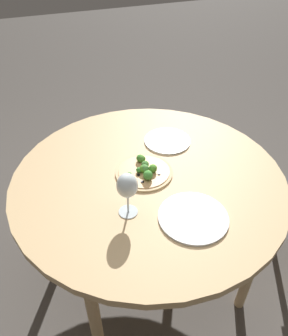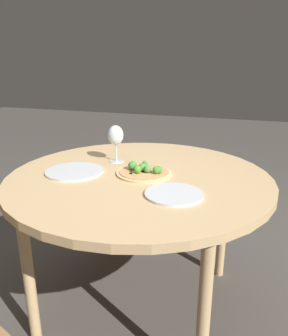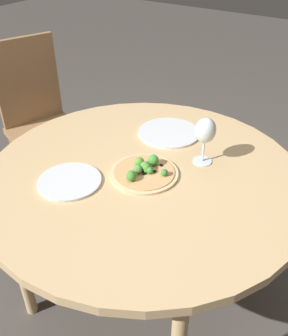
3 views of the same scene
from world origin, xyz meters
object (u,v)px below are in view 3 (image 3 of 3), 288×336
Objects in this scene: wine_glass at (205,132)px; plate_near at (70,181)px; plate_far at (169,133)px; chair at (40,119)px; pizza at (144,171)px.

wine_glass is 0.82× the size of plate_near.
wine_glass reaches higher than plate_far.
chair is 5.08× the size of wine_glass.
wine_glass is at bearing -78.74° from chair.
chair is 3.75× the size of pizza.
wine_glass is at bearing -125.86° from pizza.
pizza is at bearing 54.14° from wine_glass.
plate_far is at bearing -103.36° from plate_near.
plate_near is 0.53m from plate_far.
plate_near and plate_far have the same top height.
pizza is at bearing -90.78° from chair.
chair is 0.94m from plate_far.
pizza is 0.28m from wine_glass.
plate_near is at bearing 48.54° from wine_glass.
plate_far is at bearing -76.25° from pizza.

